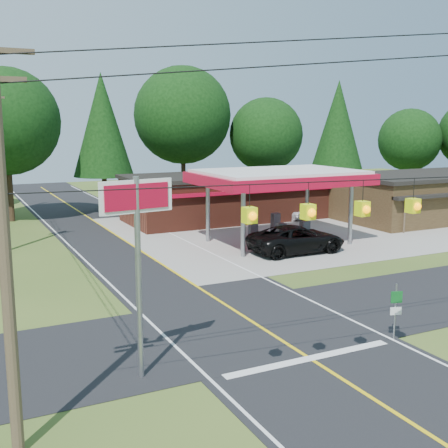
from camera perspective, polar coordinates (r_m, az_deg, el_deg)
name	(u,v)px	position (r m, az deg, el deg)	size (l,w,h in m)	color
ground	(257,325)	(22.55, 3.40, -10.25)	(120.00, 120.00, 0.00)	#39551E
main_highway	(257,325)	(22.55, 3.40, -10.22)	(8.00, 120.00, 0.02)	black
cross_road	(257,325)	(22.55, 3.40, -10.21)	(70.00, 7.00, 0.02)	black
lane_center_yellow	(257,325)	(22.54, 3.40, -10.19)	(0.15, 110.00, 0.00)	yellow
gas_canopy	(279,179)	(37.10, 5.60, 4.53)	(10.60, 7.40, 4.88)	gray
convenience_store	(225,197)	(46.52, 0.09, 2.79)	(16.40, 7.55, 3.80)	#5F281B
utility_pole_near_left	(4,242)	(13.63, -21.44, -1.75)	(1.80, 0.30, 10.00)	#473828
overhead_beacons	(337,184)	(15.68, 11.36, 3.96)	(17.04, 2.04, 1.03)	black
treeline_backdrop	(110,129)	(43.84, -11.48, 9.45)	(70.27, 51.59, 13.30)	#332316
suv_car	(297,239)	(34.84, 7.41, -1.55)	(6.13, 6.13, 1.70)	black
sedan_car	(284,211)	(47.19, 6.11, 1.32)	(4.01, 4.01, 1.36)	silver
big_stop_sign	(137,232)	(16.99, -8.78, -0.83)	(2.33, 0.45, 6.32)	gray
route_sign_post	(396,307)	(21.64, 17.05, -8.05)	(0.42, 0.17, 2.12)	gray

